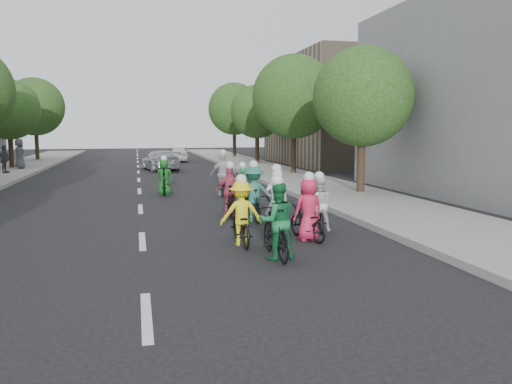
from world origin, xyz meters
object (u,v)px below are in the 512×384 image
object	(u,v)px
cyclist_2	(241,219)
follow_car_trail	(179,154)
cyclist_8	(223,180)
cyclist_5	(242,190)
cyclist_3	(230,196)
cyclist_6	(318,210)
cyclist_0	(275,212)
follow_car_lead	(160,160)
cyclist_7	(253,198)
cyclist_4	(308,216)
spectator_1	(4,159)
cyclist_9	(164,180)
spectator_2	(19,154)
cyclist_1	(276,227)

from	to	relation	value
cyclist_2	follow_car_trail	distance (m)	30.36
cyclist_2	cyclist_8	distance (m)	8.79
cyclist_2	cyclist_5	bearing A→B (deg)	-101.96
cyclist_3	cyclist_8	xyz separation A→B (m)	(0.63, 4.95, 0.01)
follow_car_trail	cyclist_6	bearing A→B (deg)	96.94
cyclist_0	follow_car_lead	world-z (taller)	cyclist_0
cyclist_7	follow_car_trail	xyz separation A→B (m)	(0.13, 27.54, -0.07)
cyclist_2	cyclist_4	xyz separation A→B (m)	(1.68, 0.10, -0.02)
cyclist_4	cyclist_5	world-z (taller)	cyclist_4
cyclist_5	spectator_1	xyz separation A→B (m)	(-10.98, 14.70, 0.37)
cyclist_7	cyclist_6	bearing A→B (deg)	126.40
cyclist_7	cyclist_2	bearing A→B (deg)	68.28
cyclist_9	spectator_2	xyz separation A→B (m)	(-8.39, 14.08, 0.48)
cyclist_9	cyclist_3	bearing A→B (deg)	112.13
cyclist_0	cyclist_6	size ratio (longest dim) A/B	1.03
cyclist_1	follow_car_lead	distance (m)	23.33
spectator_2	cyclist_7	bearing A→B (deg)	-169.94
cyclist_2	follow_car_lead	size ratio (longest dim) A/B	0.39
cyclist_1	cyclist_4	xyz separation A→B (m)	(1.22, 1.51, -0.09)
cyclist_1	spectator_2	world-z (taller)	spectator_2
cyclist_2	cyclist_6	size ratio (longest dim) A/B	0.97
cyclist_0	follow_car_trail	xyz separation A→B (m)	(-0.02, 29.41, 0.04)
cyclist_0	spectator_1	distance (m)	22.15
cyclist_3	spectator_1	bearing A→B (deg)	-50.93
cyclist_9	follow_car_lead	distance (m)	12.51
follow_car_lead	spectator_2	world-z (taller)	spectator_2
cyclist_1	cyclist_2	size ratio (longest dim) A/B	1.04
spectator_1	cyclist_4	bearing A→B (deg)	-133.21
cyclist_4	follow_car_trail	world-z (taller)	cyclist_4
cyclist_8	cyclist_7	bearing A→B (deg)	98.55
cyclist_1	spectator_1	bearing A→B (deg)	-65.35
spectator_1	follow_car_trail	bearing A→B (deg)	-29.93
cyclist_5	spectator_1	world-z (taller)	spectator_1
cyclist_1	cyclist_4	world-z (taller)	cyclist_1
cyclist_1	cyclist_9	size ratio (longest dim) A/B	0.94
follow_car_trail	spectator_1	xyz separation A→B (m)	(-10.87, -10.13, 0.34)
cyclist_0	cyclist_2	bearing A→B (deg)	47.46
cyclist_0	cyclist_2	size ratio (longest dim) A/B	1.06
spectator_1	cyclist_9	bearing A→B (deg)	-124.63
cyclist_5	follow_car_trail	xyz separation A→B (m)	(-0.10, 24.83, 0.03)
cyclist_2	follow_car_lead	distance (m)	21.91
cyclist_0	cyclist_9	size ratio (longest dim) A/B	0.96
follow_car_lead	cyclist_8	bearing A→B (deg)	87.01
cyclist_1	spectator_1	distance (m)	23.93
cyclist_0	spectator_1	xyz separation A→B (m)	(-10.89, 19.28, 0.38)
follow_car_trail	spectator_2	size ratio (longest dim) A/B	1.92
spectator_1	cyclist_1	bearing A→B (deg)	-137.53
cyclist_2	cyclist_3	xyz separation A→B (m)	(0.44, 3.77, 0.03)
cyclist_3	follow_car_lead	xyz separation A→B (m)	(-1.28, 18.12, 0.02)
cyclist_6	cyclist_8	bearing A→B (deg)	-70.25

